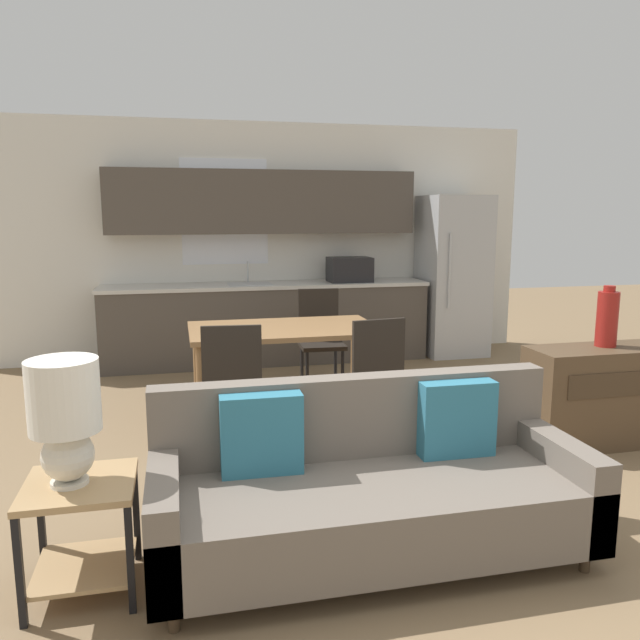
# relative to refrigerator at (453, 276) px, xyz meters

# --- Properties ---
(ground_plane) EXTENTS (20.00, 20.00, 0.00)m
(ground_plane) POSITION_rel_refrigerator_xyz_m (-2.23, -4.22, -0.94)
(ground_plane) COLOR #7F6647
(wall_back) EXTENTS (6.40, 0.07, 2.70)m
(wall_back) POSITION_rel_refrigerator_xyz_m (-2.23, 0.40, 0.41)
(wall_back) COLOR silver
(wall_back) RESTS_ON ground_plane
(kitchen_counter) EXTENTS (3.65, 0.65, 2.15)m
(kitchen_counter) POSITION_rel_refrigerator_xyz_m (-2.21, 0.10, -0.10)
(kitchen_counter) COLOR #4C443D
(kitchen_counter) RESTS_ON ground_plane
(refrigerator) EXTENTS (0.71, 0.74, 1.88)m
(refrigerator) POSITION_rel_refrigerator_xyz_m (0.00, 0.00, 0.00)
(refrigerator) COLOR #B7BABC
(refrigerator) RESTS_ON ground_plane
(dining_table) EXTENTS (1.54, 0.91, 0.75)m
(dining_table) POSITION_rel_refrigerator_xyz_m (-2.36, -1.88, -0.25)
(dining_table) COLOR olive
(dining_table) RESTS_ON ground_plane
(couch) EXTENTS (2.10, 0.80, 0.84)m
(couch) POSITION_rel_refrigerator_xyz_m (-2.33, -4.09, -0.61)
(couch) COLOR #3D2D1E
(couch) RESTS_ON ground_plane
(side_table) EXTENTS (0.47, 0.47, 0.52)m
(side_table) POSITION_rel_refrigerator_xyz_m (-3.67, -4.12, -0.59)
(side_table) COLOR tan
(side_table) RESTS_ON ground_plane
(table_lamp) EXTENTS (0.30, 0.30, 0.56)m
(table_lamp) POSITION_rel_refrigerator_xyz_m (-3.70, -4.13, -0.10)
(table_lamp) COLOR silver
(table_lamp) RESTS_ON side_table
(credenza) EXTENTS (1.18, 0.43, 0.72)m
(credenza) POSITION_rel_refrigerator_xyz_m (-0.17, -3.05, -0.58)
(credenza) COLOR brown
(credenza) RESTS_ON ground_plane
(vase) EXTENTS (0.15, 0.15, 0.44)m
(vase) POSITION_rel_refrigerator_xyz_m (-0.19, -3.01, -0.01)
(vase) COLOR maroon
(vase) RESTS_ON credenza
(dining_chair_near_left) EXTENTS (0.46, 0.46, 0.95)m
(dining_chair_near_left) POSITION_rel_refrigerator_xyz_m (-2.86, -2.67, -0.43)
(dining_chair_near_left) COLOR black
(dining_chair_near_left) RESTS_ON ground_plane
(dining_chair_far_right) EXTENTS (0.44, 0.44, 0.95)m
(dining_chair_far_right) POSITION_rel_refrigerator_xyz_m (-1.87, -1.05, -0.43)
(dining_chair_far_right) COLOR black
(dining_chair_far_right) RESTS_ON ground_plane
(dining_chair_near_right) EXTENTS (0.47, 0.47, 0.95)m
(dining_chair_near_right) POSITION_rel_refrigerator_xyz_m (-1.86, -2.66, -0.43)
(dining_chair_near_right) COLOR black
(dining_chair_near_right) RESTS_ON ground_plane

